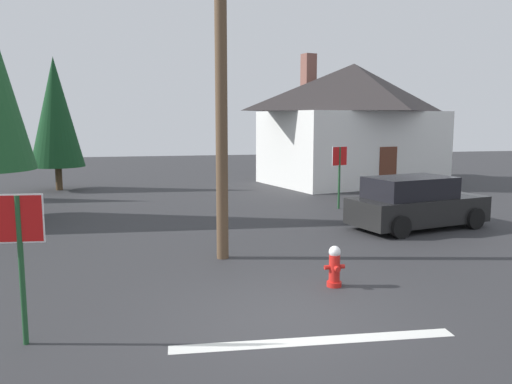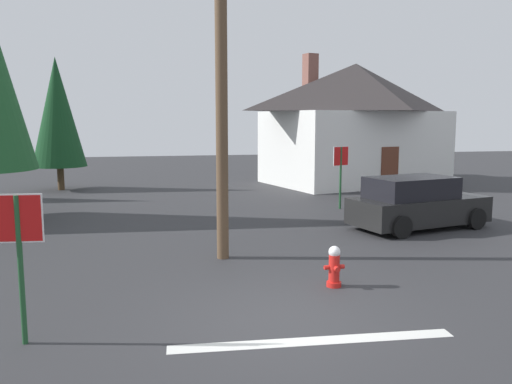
% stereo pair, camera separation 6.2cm
% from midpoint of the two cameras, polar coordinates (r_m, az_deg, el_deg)
% --- Properties ---
extents(ground_plane, '(80.00, 80.00, 0.10)m').
position_cam_midpoint_polar(ground_plane, '(9.09, 3.04, -13.57)').
color(ground_plane, '#2D2D30').
extents(lane_stop_bar, '(4.32, 0.58, 0.01)m').
position_cam_midpoint_polar(lane_stop_bar, '(8.17, 6.15, -15.73)').
color(lane_stop_bar, silver).
rests_on(lane_stop_bar, ground).
extents(stop_sign_near, '(0.70, 0.10, 2.23)m').
position_cam_midpoint_polar(stop_sign_near, '(8.27, -24.42, -4.62)').
color(stop_sign_near, '#1E4C28').
rests_on(stop_sign_near, ground).
extents(fire_hydrant, '(0.41, 0.35, 0.82)m').
position_cam_midpoint_polar(fire_hydrant, '(10.55, 8.33, -8.00)').
color(fire_hydrant, red).
rests_on(fire_hydrant, ground).
extents(utility_pole, '(1.60, 0.28, 8.36)m').
position_cam_midpoint_polar(utility_pole, '(12.26, -3.95, 12.93)').
color(utility_pole, brown).
rests_on(utility_pole, ground).
extents(stop_sign_far, '(0.67, 0.27, 2.30)m').
position_cam_midpoint_polar(stop_sign_far, '(19.47, 8.94, 2.96)').
color(stop_sign_far, '#1E4C28').
rests_on(stop_sign_far, ground).
extents(house, '(10.17, 8.01, 6.54)m').
position_cam_midpoint_polar(house, '(27.59, 10.37, 7.49)').
color(house, silver).
rests_on(house, ground).
extents(parked_car, '(4.50, 2.74, 1.57)m').
position_cam_midpoint_polar(parked_car, '(16.57, 16.79, -1.21)').
color(parked_car, black).
rests_on(parked_car, ground).
extents(pine_tree_tall_left, '(2.44, 2.44, 6.10)m').
position_cam_midpoint_polar(pine_tree_tall_left, '(26.05, -20.96, 8.05)').
color(pine_tree_tall_left, '#4C3823').
rests_on(pine_tree_tall_left, ground).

